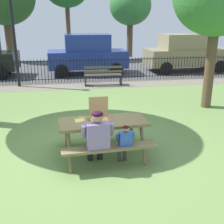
# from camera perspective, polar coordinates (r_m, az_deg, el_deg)

# --- Properties ---
(ground) EXTENTS (28.00, 10.81, 0.02)m
(ground) POSITION_cam_1_polar(r_m,az_deg,el_deg) (7.64, -5.40, -2.74)
(ground) COLOR #6F8F4B
(cobblestone_walkway) EXTENTS (28.00, 1.40, 0.01)m
(cobblestone_walkway) POSITION_cam_1_polar(r_m,az_deg,el_deg) (12.14, -6.95, 5.39)
(cobblestone_walkway) COLOR gray
(street_asphalt) EXTENTS (28.00, 6.87, 0.01)m
(street_asphalt) POSITION_cam_1_polar(r_m,az_deg,el_deg) (16.19, -7.60, 8.72)
(street_asphalt) COLOR #515154
(picnic_table_foreground) EXTENTS (1.88, 1.58, 0.79)m
(picnic_table_foreground) POSITION_cam_1_polar(r_m,az_deg,el_deg) (5.80, -1.82, -3.38)
(picnic_table_foreground) COLOR olive
(picnic_table_foreground) RESTS_ON ground
(pizza_box_open) EXTENTS (0.42, 0.44, 0.46)m
(pizza_box_open) POSITION_cam_1_polar(r_m,az_deg,el_deg) (5.75, -2.52, -0.81)
(pizza_box_open) COLOR tan
(pizza_box_open) RESTS_ON picnic_table_foreground
(pizza_slice_on_table) EXTENTS (0.30, 0.32, 0.02)m
(pizza_slice_on_table) POSITION_cam_1_polar(r_m,az_deg,el_deg) (5.83, -6.45, -1.49)
(pizza_slice_on_table) COLOR #F0D564
(pizza_slice_on_table) RESTS_ON picnic_table_foreground
(adult_at_table) EXTENTS (0.62, 0.61, 1.19)m
(adult_at_table) POSITION_cam_1_polar(r_m,az_deg,el_deg) (5.29, -3.04, -4.97)
(adult_at_table) COLOR black
(adult_at_table) RESTS_ON ground
(child_at_table) EXTENTS (0.35, 0.34, 0.87)m
(child_at_table) POSITION_cam_1_polar(r_m,az_deg,el_deg) (5.42, 2.59, -5.90)
(child_at_table) COLOR #393939
(child_at_table) RESTS_ON ground
(iron_fence_streetside) EXTENTS (19.79, 0.03, 1.05)m
(iron_fence_streetside) POSITION_cam_1_polar(r_m,az_deg,el_deg) (12.71, -7.19, 8.46)
(iron_fence_streetside) COLOR black
(iron_fence_streetside) RESTS_ON ground
(park_bench_center) EXTENTS (1.62, 0.54, 0.85)m
(park_bench_center) POSITION_cam_1_polar(r_m,az_deg,el_deg) (12.00, -1.83, 7.41)
(park_bench_center) COLOR #50493C
(park_bench_center) RESTS_ON ground
(lamp_post_walkway) EXTENTS (0.28, 0.28, 3.78)m
(lamp_post_walkway) POSITION_cam_1_polar(r_m,az_deg,el_deg) (12.22, -19.47, 15.65)
(lamp_post_walkway) COLOR black
(lamp_post_walkway) RESTS_ON ground
(parked_car_center) EXTENTS (3.95, 1.92, 1.98)m
(parked_car_center) POSITION_cam_1_polar(r_m,az_deg,el_deg) (14.50, -5.02, 11.71)
(parked_car_center) COLOR navy
(parked_car_center) RESTS_ON ground
(parked_car_right) EXTENTS (4.46, 2.05, 1.94)m
(parked_car_right) POSITION_cam_1_polar(r_m,az_deg,el_deg) (15.79, 14.98, 11.72)
(parked_car_right) COLOR #93865F
(parked_car_right) RESTS_ON ground
(far_tree_midright) EXTENTS (2.91, 2.91, 4.82)m
(far_tree_midright) POSITION_cam_1_polar(r_m,az_deg,el_deg) (20.87, 3.76, 20.66)
(far_tree_midright) COLOR brown
(far_tree_midright) RESTS_ON ground
(far_tree_right) EXTENTS (2.64, 2.64, 4.88)m
(far_tree_right) POSITION_cam_1_polar(r_m,az_deg,el_deg) (22.81, 18.81, 19.95)
(far_tree_right) COLOR brown
(far_tree_right) RESTS_ON ground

